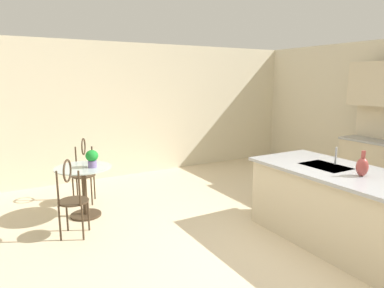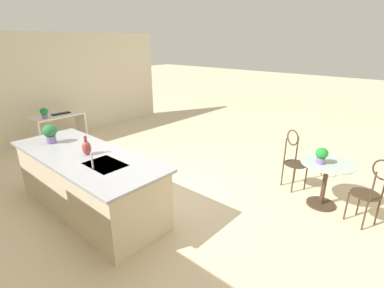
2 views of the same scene
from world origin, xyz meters
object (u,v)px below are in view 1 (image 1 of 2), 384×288
(bistro_table, at_px, (84,187))
(chair_by_island, at_px, (84,167))
(vase_on_counter, at_px, (362,166))
(chair_near_window, at_px, (71,194))
(potted_plant_on_table, at_px, (92,157))

(bistro_table, height_order, chair_by_island, chair_by_island)
(bistro_table, relative_size, vase_on_counter, 2.78)
(chair_near_window, bearing_deg, bistro_table, 155.54)
(potted_plant_on_table, xyz_separation_m, vase_on_counter, (2.56, 2.35, 0.15))
(potted_plant_on_table, bearing_deg, chair_by_island, 178.43)
(bistro_table, xyz_separation_m, potted_plant_on_table, (0.08, 0.12, 0.44))
(bistro_table, xyz_separation_m, chair_by_island, (-0.63, 0.14, 0.13))
(bistro_table, relative_size, chair_near_window, 0.77)
(chair_by_island, height_order, vase_on_counter, vase_on_counter)
(chair_near_window, height_order, vase_on_counter, vase_on_counter)
(bistro_table, relative_size, potted_plant_on_table, 3.17)
(chair_by_island, xyz_separation_m, potted_plant_on_table, (0.71, -0.02, 0.31))
(chair_by_island, bearing_deg, vase_on_counter, 35.47)
(bistro_table, bearing_deg, chair_by_island, 167.87)
(chair_near_window, distance_m, vase_on_counter, 3.44)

